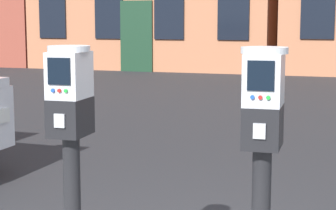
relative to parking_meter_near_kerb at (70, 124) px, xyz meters
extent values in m
cube|color=black|center=(0.00, 0.00, 0.04)|extent=(0.18, 0.25, 0.19)
cube|color=#A5A8AD|center=(0.00, -0.13, 0.04)|extent=(0.06, 0.01, 0.07)
cube|color=#B7BABF|center=(0.00, 0.00, 0.25)|extent=(0.18, 0.23, 0.24)
cube|color=black|center=(0.00, -0.12, 0.28)|extent=(0.12, 0.01, 0.13)
cylinder|color=blue|center=(-0.03, -0.12, 0.19)|extent=(0.02, 0.01, 0.02)
cylinder|color=red|center=(0.00, -0.12, 0.19)|extent=(0.02, 0.01, 0.02)
cylinder|color=green|center=(0.04, -0.12, 0.19)|extent=(0.02, 0.01, 0.02)
cylinder|color=#B7BABF|center=(0.00, 0.00, 0.39)|extent=(0.22, 0.22, 0.03)
cube|color=black|center=(0.99, 0.00, 0.04)|extent=(0.18, 0.25, 0.20)
cube|color=#A5A8AD|center=(0.99, -0.13, 0.04)|extent=(0.06, 0.01, 0.07)
cube|color=#B7BABF|center=(0.99, 0.00, 0.26)|extent=(0.18, 0.23, 0.24)
cube|color=black|center=(0.99, -0.12, 0.29)|extent=(0.12, 0.01, 0.13)
cylinder|color=blue|center=(0.96, -0.12, 0.19)|extent=(0.02, 0.01, 0.02)
cylinder|color=red|center=(0.99, -0.12, 0.19)|extent=(0.02, 0.01, 0.02)
cylinder|color=green|center=(1.03, -0.12, 0.19)|extent=(0.02, 0.01, 0.02)
cylinder|color=#B7BABF|center=(0.99, 0.00, 0.40)|extent=(0.22, 0.22, 0.03)
cube|color=white|center=(-1.97, 2.35, -0.41)|extent=(0.05, 0.20, 0.14)
cube|color=black|center=(-7.87, 14.16, 0.74)|extent=(0.90, 0.06, 1.60)
cube|color=black|center=(-5.97, 14.16, 0.74)|extent=(0.90, 0.06, 1.60)
cube|color=black|center=(-4.07, 14.16, 0.74)|extent=(0.90, 0.06, 1.60)
cube|color=black|center=(-2.17, 14.16, 0.74)|extent=(0.90, 0.06, 1.60)
cube|color=#193823|center=(-5.09, 14.16, 0.01)|extent=(1.00, 0.07, 2.10)
cube|color=black|center=(0.14, 14.16, 0.79)|extent=(0.90, 0.06, 1.60)
camera|label=1|loc=(1.43, -2.76, 0.54)|focal=64.83mm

